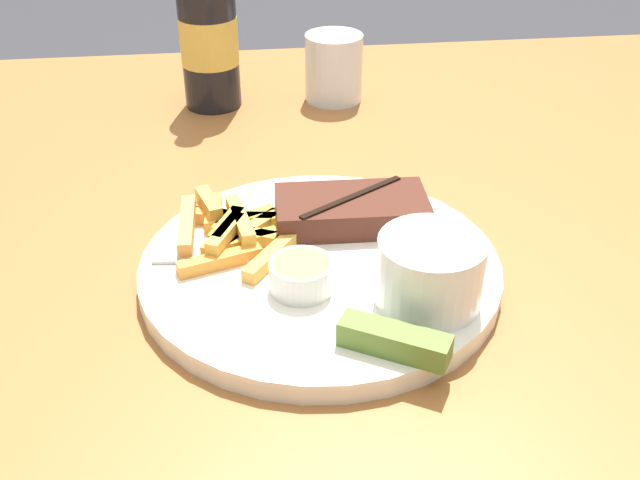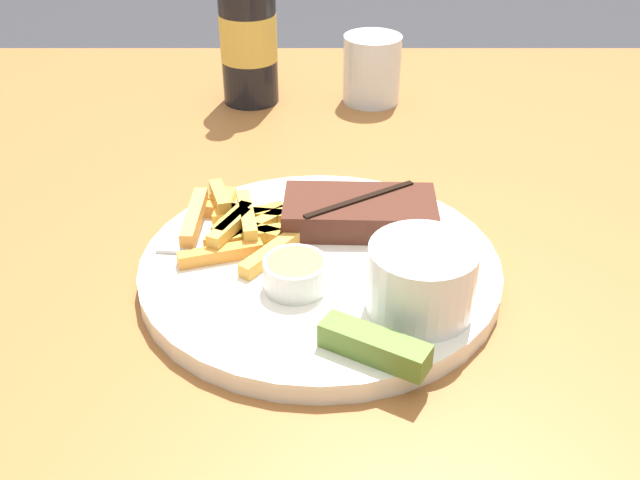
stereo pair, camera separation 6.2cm
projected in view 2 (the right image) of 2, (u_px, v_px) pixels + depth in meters
The scene contains 10 objects.
dining_table at pixel (320, 345), 0.69m from camera, with size 1.23×1.21×0.76m.
dinner_plate at pixel (320, 268), 0.64m from camera, with size 0.31×0.31×0.02m.
steak_portion at pixel (360, 212), 0.68m from camera, with size 0.14×0.07×0.03m.
fries_pile at pixel (237, 224), 0.67m from camera, with size 0.11×0.14×0.02m.
coleslaw_cup at pixel (422, 275), 0.56m from camera, with size 0.08×0.08×0.06m.
dipping_sauce_cup at pixel (295, 273), 0.59m from camera, with size 0.05×0.05×0.03m.
pickle_spear at pixel (375, 346), 0.53m from camera, with size 0.08×0.06×0.02m.
fork_utensil at pixel (226, 252), 0.64m from camera, with size 0.13×0.03×0.00m.
beer_bottle at pixel (247, 34), 0.93m from camera, with size 0.07×0.07×0.25m.
drinking_glass at pixel (371, 69), 0.95m from camera, with size 0.07×0.07×0.09m.
Camera 2 is at (-0.00, -0.52, 1.14)m, focal length 42.00 mm.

